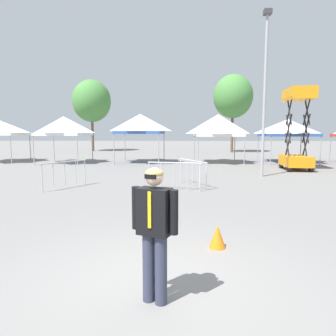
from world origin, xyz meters
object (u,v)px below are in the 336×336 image
canopy_tent_far_right (64,126)px  crowd_barrier_mid_lot (193,168)px  canopy_tent_left_of_center (218,125)px  traffic_cone_lot_center (217,236)px  person_foreground (155,226)px  crowd_barrier_near_person (65,169)px  scissor_lift (296,147)px  tree_behind_tents_right (92,101)px  tree_behind_tents_center (233,96)px  canopy_tent_right_of_center (140,124)px  crowd_barrier_by_lift (174,171)px  light_pole_near_lift (265,84)px  canopy_tent_behind_center (288,128)px

canopy_tent_far_right → crowd_barrier_mid_lot: canopy_tent_far_right is taller
canopy_tent_left_of_center → traffic_cone_lot_center: canopy_tent_left_of_center is taller
person_foreground → crowd_barrier_near_person: bearing=117.9°
canopy_tent_left_of_center → scissor_lift: 5.84m
person_foreground → traffic_cone_lot_center: size_ratio=3.95×
tree_behind_tents_right → tree_behind_tents_center: tree_behind_tents_center is taller
scissor_lift → tree_behind_tents_right: size_ratio=0.58×
canopy_tent_right_of_center → canopy_tent_left_of_center: size_ratio=1.01×
traffic_cone_lot_center → canopy_tent_right_of_center: bearing=102.4°
crowd_barrier_by_lift → traffic_cone_lot_center: size_ratio=4.59×
tree_behind_tents_center → canopy_tent_right_of_center: bearing=-126.7°
canopy_tent_left_of_center → crowd_barrier_mid_lot: size_ratio=1.86×
canopy_tent_right_of_center → traffic_cone_lot_center: bearing=-77.6°
canopy_tent_left_of_center → crowd_barrier_by_lift: bearing=-105.5°
canopy_tent_far_right → crowd_barrier_by_lift: 13.02m
person_foreground → light_pole_near_lift: light_pole_near_lift is taller
crowd_barrier_by_lift → tree_behind_tents_center: bearing=75.1°
person_foreground → crowd_barrier_near_person: (-4.22, 7.98, -0.28)m
canopy_tent_behind_center → light_pole_near_lift: (-3.66, -7.21, 2.03)m
canopy_tent_behind_center → person_foreground: size_ratio=1.98×
scissor_lift → crowd_barrier_mid_lot: bearing=-138.0°
tree_behind_tents_center → canopy_tent_behind_center: bearing=-78.7°
tree_behind_tents_right → traffic_cone_lot_center: size_ratio=17.88×
crowd_barrier_by_lift → traffic_cone_lot_center: (0.95, -5.83, -0.53)m
canopy_tent_left_of_center → person_foreground: canopy_tent_left_of_center is taller
person_foreground → tree_behind_tents_right: 32.97m
canopy_tent_far_right → canopy_tent_left_of_center: canopy_tent_left_of_center is taller
scissor_lift → crowd_barrier_by_lift: size_ratio=2.26×
crowd_barrier_by_lift → scissor_lift: bearing=43.0°
light_pole_near_lift → crowd_barrier_by_lift: 6.87m
canopy_tent_far_right → canopy_tent_behind_center: (16.03, 0.94, -0.12)m
canopy_tent_right_of_center → canopy_tent_left_of_center: 5.56m
crowd_barrier_by_lift → person_foreground: bearing=-90.8°
canopy_tent_left_of_center → scissor_lift: (4.06, -3.99, -1.29)m
canopy_tent_left_of_center → crowd_barrier_mid_lot: canopy_tent_left_of_center is taller
canopy_tent_far_right → crowd_barrier_by_lift: size_ratio=1.61×
canopy_tent_right_of_center → crowd_barrier_by_lift: size_ratio=1.68×
canopy_tent_behind_center → scissor_lift: size_ratio=0.75×
canopy_tent_behind_center → crowd_barrier_mid_lot: canopy_tent_behind_center is taller
crowd_barrier_near_person → canopy_tent_right_of_center: bearing=80.8°
person_foreground → crowd_barrier_mid_lot: person_foreground is taller
canopy_tent_left_of_center → traffic_cone_lot_center: 16.60m
canopy_tent_right_of_center → person_foreground: canopy_tent_right_of_center is taller
scissor_lift → crowd_barrier_near_person: bearing=-150.9°
crowd_barrier_by_lift → crowd_barrier_near_person: bearing=177.1°
tree_behind_tents_center → tree_behind_tents_right: bearing=174.4°
canopy_tent_far_right → crowd_barrier_near_person: 10.68m
crowd_barrier_mid_lot → traffic_cone_lot_center: crowd_barrier_mid_lot is taller
light_pole_near_lift → tree_behind_tents_center: tree_behind_tents_center is taller
crowd_barrier_near_person → scissor_lift: bearing=29.1°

